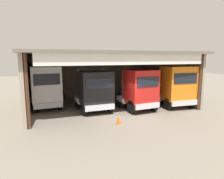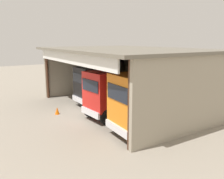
% 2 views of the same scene
% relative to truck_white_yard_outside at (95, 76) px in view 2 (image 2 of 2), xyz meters
% --- Properties ---
extents(ground_plane, '(80.00, 80.00, 0.00)m').
position_rel_truck_white_yard_outside_xyz_m(ground_plane, '(5.57, -4.82, -1.92)').
color(ground_plane, gray).
rests_on(ground_plane, ground).
extents(workshop_shed, '(14.66, 10.31, 4.98)m').
position_rel_truck_white_yard_outside_xyz_m(workshop_shed, '(5.57, 0.80, 1.57)').
color(workshop_shed, '#9E937F').
rests_on(workshop_shed, ground).
extents(truck_white_yard_outside, '(2.78, 5.03, 3.74)m').
position_rel_truck_white_yard_outside_xyz_m(truck_white_yard_outside, '(0.00, 0.00, 0.00)').
color(truck_white_yard_outside, white).
rests_on(truck_white_yard_outside, ground).
extents(truck_black_center_bay, '(2.67, 4.58, 3.52)m').
position_rel_truck_white_yard_outside_xyz_m(truck_black_center_bay, '(3.76, -2.18, -0.13)').
color(truck_black_center_bay, black).
rests_on(truck_black_center_bay, ground).
extents(truck_red_center_left_bay, '(2.71, 4.42, 3.49)m').
position_rel_truck_white_yard_outside_xyz_m(truck_red_center_left_bay, '(7.36, -3.13, -0.11)').
color(truck_red_center_left_bay, red).
rests_on(truck_red_center_left_bay, ground).
extents(truck_orange_right_bay, '(2.82, 4.34, 3.73)m').
position_rel_truck_white_yard_outside_xyz_m(truck_orange_right_bay, '(11.03, -3.23, 0.03)').
color(truck_orange_right_bay, orange).
rests_on(truck_orange_right_bay, ground).
extents(oil_drum, '(0.58, 0.58, 0.87)m').
position_rel_truck_white_yard_outside_xyz_m(oil_drum, '(1.81, 4.15, -1.49)').
color(oil_drum, '#B21E19').
rests_on(oil_drum, ground).
extents(tool_cart, '(0.90, 0.60, 1.00)m').
position_rel_truck_white_yard_outside_xyz_m(tool_cart, '(8.64, 3.06, -1.42)').
color(tool_cart, '#1E59A5').
rests_on(tool_cart, ground).
extents(traffic_cone, '(0.36, 0.36, 0.56)m').
position_rel_truck_white_yard_outside_xyz_m(traffic_cone, '(4.46, -5.79, -1.64)').
color(traffic_cone, orange).
rests_on(traffic_cone, ground).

